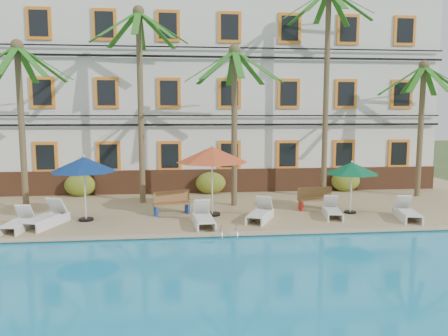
{
  "coord_description": "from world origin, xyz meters",
  "views": [
    {
      "loc": [
        -1.05,
        -14.92,
        4.26
      ],
      "look_at": [
        0.81,
        3.0,
        2.0
      ],
      "focal_mm": 35.0,
      "sensor_mm": 36.0,
      "label": 1
    }
  ],
  "objects": [
    {
      "name": "ground",
      "position": [
        0.0,
        0.0,
        0.0
      ],
      "size": [
        100.0,
        100.0,
        0.0
      ],
      "primitive_type": "plane",
      "color": "#384C23",
      "rests_on": "ground"
    },
    {
      "name": "pool_deck",
      "position": [
        0.0,
        5.0,
        0.12
      ],
      "size": [
        30.0,
        12.0,
        0.25
      ],
      "primitive_type": "cube",
      "color": "tan",
      "rests_on": "ground"
    },
    {
      "name": "swimming_pool",
      "position": [
        0.0,
        -7.0,
        0.1
      ],
      "size": [
        26.0,
        12.0,
        0.2
      ],
      "primitive_type": "cube",
      "color": "#1A95C7",
      "rests_on": "ground"
    },
    {
      "name": "pool_coping",
      "position": [
        0.0,
        -0.9,
        0.28
      ],
      "size": [
        30.0,
        0.35,
        0.06
      ],
      "primitive_type": "cube",
      "color": "tan",
      "rests_on": "pool_deck"
    },
    {
      "name": "hotel_building",
      "position": [
        0.0,
        9.98,
        5.37
      ],
      "size": [
        25.4,
        6.44,
        10.22
      ],
      "color": "silver",
      "rests_on": "pool_deck"
    },
    {
      "name": "palm_a",
      "position": [
        -7.44,
        3.73,
        4.77
      ],
      "size": [
        4.25,
        4.25,
        6.96
      ],
      "color": "brown",
      "rests_on": "pool_deck"
    },
    {
      "name": "palm_b",
      "position": [
        -2.7,
        4.76,
        5.73
      ],
      "size": [
        4.25,
        4.25,
        8.62
      ],
      "color": "brown",
      "rests_on": "pool_deck"
    },
    {
      "name": "palm_c",
      "position": [
        1.33,
        3.73,
        4.74
      ],
      "size": [
        4.25,
        4.25,
        6.91
      ],
      "color": "brown",
      "rests_on": "pool_deck"
    },
    {
      "name": "palm_d",
      "position": [
        5.85,
        5.17,
        6.43
      ],
      "size": [
        4.25,
        4.25,
        9.87
      ],
      "color": "brown",
      "rests_on": "pool_deck"
    },
    {
      "name": "palm_e",
      "position": [
        10.49,
        4.95,
        4.5
      ],
      "size": [
        4.25,
        4.25,
        6.5
      ],
      "color": "brown",
      "rests_on": "pool_deck"
    },
    {
      "name": "shrub_left",
      "position": [
        -5.85,
        6.6,
        0.8
      ],
      "size": [
        1.5,
        0.9,
        1.1
      ],
      "primitive_type": "ellipsoid",
      "color": "#1F5F1B",
      "rests_on": "pool_deck"
    },
    {
      "name": "shrub_mid",
      "position": [
        0.51,
        6.6,
        0.8
      ],
      "size": [
        1.5,
        0.9,
        1.1
      ],
      "primitive_type": "ellipsoid",
      "color": "#1F5F1B",
      "rests_on": "pool_deck"
    },
    {
      "name": "shrub_right",
      "position": [
        7.51,
        6.6,
        0.8
      ],
      "size": [
        1.5,
        0.9,
        1.1
      ],
      "primitive_type": "ellipsoid",
      "color": "#1F5F1B",
      "rests_on": "pool_deck"
    },
    {
      "name": "umbrella_blue",
      "position": [
        -4.57,
        1.6,
        2.37
      ],
      "size": [
        2.48,
        2.48,
        2.48
      ],
      "color": "black",
      "rests_on": "pool_deck"
    },
    {
      "name": "umbrella_red",
      "position": [
        0.23,
        1.94,
        2.65
      ],
      "size": [
        2.82,
        2.82,
        2.81
      ],
      "color": "black",
      "rests_on": "pool_deck"
    },
    {
      "name": "umbrella_green",
      "position": [
        5.83,
        1.77,
        2.07
      ],
      "size": [
        2.14,
        2.14,
        2.14
      ],
      "color": "black",
      "rests_on": "pool_deck"
    },
    {
      "name": "lounger_a",
      "position": [
        -6.61,
        0.47,
        0.51
      ],
      "size": [
        0.73,
        1.75,
        0.81
      ],
      "color": "white",
      "rests_on": "pool_deck"
    },
    {
      "name": "lounger_b",
      "position": [
        -5.81,
        0.94,
        0.55
      ],
      "size": [
        1.3,
        2.1,
        0.94
      ],
      "color": "white",
      "rests_on": "pool_deck"
    },
    {
      "name": "lounger_c",
      "position": [
        -0.2,
        0.37,
        0.54
      ],
      "size": [
        0.78,
        1.9,
        0.88
      ],
      "color": "white",
      "rests_on": "pool_deck"
    },
    {
      "name": "lounger_d",
      "position": [
        1.98,
        0.95,
        0.53
      ],
      "size": [
        1.37,
        1.92,
        0.86
      ],
      "color": "white",
      "rests_on": "pool_deck"
    },
    {
      "name": "lounger_e",
      "position": [
        4.87,
        1.2,
        0.51
      ],
      "size": [
        0.9,
        1.75,
        0.79
      ],
      "color": "white",
      "rests_on": "pool_deck"
    },
    {
      "name": "lounger_f",
      "position": [
        7.57,
        0.55,
        0.53
      ],
      "size": [
        1.0,
        1.89,
        0.85
      ],
      "color": "white",
      "rests_on": "pool_deck"
    },
    {
      "name": "bench_left",
      "position": [
        -1.39,
        2.35,
        0.72
      ],
      "size": [
        1.57,
        0.91,
        0.93
      ],
      "color": "olive",
      "rests_on": "pool_deck"
    },
    {
      "name": "bench_right",
      "position": [
        4.62,
        2.58,
        0.72
      ],
      "size": [
        1.53,
        0.56,
        0.93
      ],
      "color": "olive",
      "rests_on": "pool_deck"
    },
    {
      "name": "pool_ladder",
      "position": [
        0.55,
        -1.0,
        0.25
      ],
      "size": [
        0.54,
        0.74,
        0.74
      ],
      "color": "silver",
      "rests_on": "ground"
    }
  ]
}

